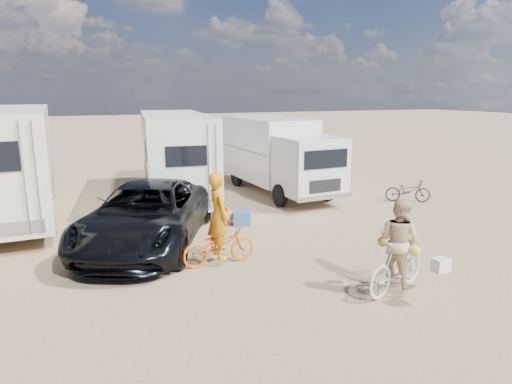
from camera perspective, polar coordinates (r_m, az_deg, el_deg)
name	(u,v)px	position (r m, az deg, el deg)	size (l,w,h in m)	color
ground	(262,274)	(9.70, 0.75, -10.33)	(140.00, 140.00, 0.00)	#9F835F
rv_main	(176,158)	(16.11, -10.18, 4.34)	(2.10, 6.78, 3.03)	white
rv_left	(5,165)	(15.40, -29.27, 3.07)	(2.52, 7.84, 3.31)	white
box_truck	(279,157)	(16.97, 2.94, 4.53)	(2.13, 6.24, 2.79)	silver
dark_suv	(147,215)	(11.56, -13.72, -2.83)	(2.57, 5.57, 1.55)	black
bike_man	(219,245)	(10.07, -4.73, -6.78)	(0.59, 1.68, 0.88)	#E05A0F
bike_woman	(397,266)	(9.10, 17.48, -8.93)	(0.50, 1.76, 1.06)	#BCBC9F
rider_man	(219,223)	(9.92, -4.78, -4.00)	(0.70, 0.46, 1.91)	orange
rider_woman	(398,250)	(9.00, 17.62, -7.06)	(0.82, 0.64, 1.69)	#D5B089
bike_parked	(408,191)	(16.55, 18.75, 0.16)	(0.53, 1.53, 0.80)	black
cooler	(242,218)	(13.00, -1.80, -3.38)	(0.50, 0.36, 0.40)	#2A6398
crate	(236,218)	(13.19, -2.54, -3.30)	(0.42, 0.42, 0.33)	#977D53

